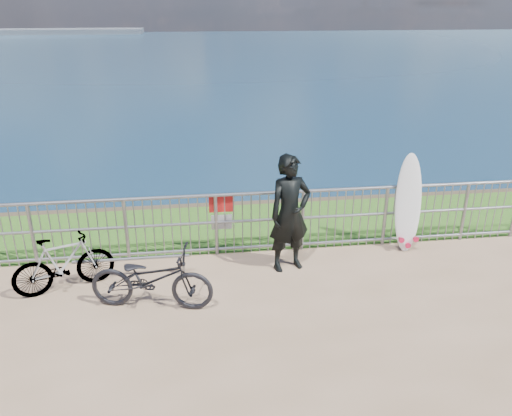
{
  "coord_description": "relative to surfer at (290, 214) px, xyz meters",
  "views": [
    {
      "loc": [
        -0.84,
        -6.17,
        4.06
      ],
      "look_at": [
        0.13,
        1.2,
        1.0
      ],
      "focal_mm": 35.0,
      "sensor_mm": 36.0,
      "label": 1
    }
  ],
  "objects": [
    {
      "name": "grass_strip",
      "position": [
        -0.64,
        1.72,
        -0.96
      ],
      "size": [
        120.0,
        120.0,
        0.0
      ],
      "primitive_type": "plane",
      "color": "#295818",
      "rests_on": "ground"
    },
    {
      "name": "bicycle_far",
      "position": [
        -3.49,
        -0.23,
        -0.52
      ],
      "size": [
        1.54,
        0.92,
        0.89
      ],
      "primitive_type": "imported",
      "rotation": [
        0.0,
        0.0,
        1.93
      ],
      "color": "black",
      "rests_on": "ground"
    },
    {
      "name": "railing",
      "position": [
        -0.63,
        0.62,
        -0.39
      ],
      "size": [
        10.06,
        0.1,
        1.13
      ],
      "color": "gray",
      "rests_on": "ground"
    },
    {
      "name": "surfboard",
      "position": [
        2.18,
        0.44,
        -0.17
      ],
      "size": [
        0.51,
        0.47,
        1.72
      ],
      "color": "silver",
      "rests_on": "ground"
    },
    {
      "name": "seascape",
      "position": [
        -44.39,
        146.51,
        -5.0
      ],
      "size": [
        260.0,
        260.0,
        5.0
      ],
      "color": "brown",
      "rests_on": "ground"
    },
    {
      "name": "bicycle_near",
      "position": [
        -2.15,
        -0.89,
        -0.5
      ],
      "size": [
        1.84,
        0.96,
        0.92
      ],
      "primitive_type": "imported",
      "rotation": [
        0.0,
        0.0,
        1.36
      ],
      "color": "black",
      "rests_on": "ground"
    },
    {
      "name": "surfer",
      "position": [
        0.0,
        0.0,
        0.0
      ],
      "size": [
        0.8,
        0.64,
        1.93
      ],
      "primitive_type": "imported",
      "rotation": [
        0.0,
        0.0,
        0.28
      ],
      "color": "black",
      "rests_on": "ground"
    },
    {
      "name": "bike_rack",
      "position": [
        -2.52,
        -0.03,
        -0.66
      ],
      "size": [
        1.8,
        0.05,
        0.37
      ],
      "color": "gray",
      "rests_on": "ground"
    }
  ]
}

